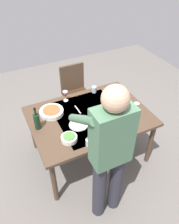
{
  "coord_description": "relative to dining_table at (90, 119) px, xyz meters",
  "views": [
    {
      "loc": [
        0.93,
        1.92,
        2.54
      ],
      "look_at": [
        0.0,
        0.0,
        0.78
      ],
      "focal_mm": 35.66,
      "sensor_mm": 36.0,
      "label": 1
    }
  ],
  "objects": [
    {
      "name": "serving_bowl_pasta",
      "position": [
        0.42,
        -0.23,
        0.1
      ],
      "size": [
        0.3,
        0.3,
        0.07
      ],
      "color": "white",
      "rests_on": "dining_table"
    },
    {
      "name": "chair_near",
      "position": [
        -0.18,
        -0.92,
        -0.14
      ],
      "size": [
        0.4,
        0.4,
        0.91
      ],
      "color": "#352114",
      "rests_on": "ground_plane"
    },
    {
      "name": "ground_plane",
      "position": [
        0.0,
        0.0,
        -0.67
      ],
      "size": [
        6.0,
        6.0,
        0.0
      ],
      "primitive_type": "plane",
      "color": "#66605B"
    },
    {
      "name": "water_cup_near_right",
      "position": [
        -0.28,
        -0.43,
        0.11
      ],
      "size": [
        0.07,
        0.07,
        0.09
      ],
      "primitive_type": "cylinder",
      "color": "silver",
      "rests_on": "dining_table"
    },
    {
      "name": "dinner_plate_near",
      "position": [
        -0.33,
        -0.01,
        0.07
      ],
      "size": [
        0.23,
        0.23,
        0.01
      ],
      "primitive_type": "cylinder",
      "color": "white",
      "rests_on": "dining_table"
    },
    {
      "name": "person_server",
      "position": [
        0.18,
        0.8,
        0.3
      ],
      "size": [
        0.42,
        0.61,
        1.69
      ],
      "color": "#2D2D38",
      "rests_on": "ground_plane"
    },
    {
      "name": "wine_glass_left",
      "position": [
        -0.54,
        0.21,
        0.17
      ],
      "size": [
        0.07,
        0.07,
        0.15
      ],
      "color": "white",
      "rests_on": "dining_table"
    },
    {
      "name": "wine_glass_right",
      "position": [
        0.16,
        -0.42,
        0.17
      ],
      "size": [
        0.07,
        0.07,
        0.15
      ],
      "color": "white",
      "rests_on": "dining_table"
    },
    {
      "name": "water_cup_near_left",
      "position": [
        0.07,
        0.41,
        0.12
      ],
      "size": [
        0.08,
        0.08,
        0.1
      ],
      "primitive_type": "cylinder",
      "color": "silver",
      "rests_on": "dining_table"
    },
    {
      "name": "side_bowl_salad",
      "position": [
        0.39,
        0.29,
        0.1
      ],
      "size": [
        0.18,
        0.18,
        0.07
      ],
      "color": "white",
      "rests_on": "dining_table"
    },
    {
      "name": "dinner_plate_far",
      "position": [
        0.2,
        0.11,
        0.07
      ],
      "size": [
        0.23,
        0.23,
        0.01
      ],
      "primitive_type": "cylinder",
      "color": "white",
      "rests_on": "dining_table"
    },
    {
      "name": "water_cup_far_left",
      "position": [
        0.23,
        0.45,
        0.11
      ],
      "size": [
        0.07,
        0.07,
        0.09
      ],
      "primitive_type": "cylinder",
      "color": "silver",
      "rests_on": "dining_table"
    },
    {
      "name": "table_fork",
      "position": [
        0.09,
        -0.16,
        0.07
      ],
      "size": [
        0.02,
        0.18,
        0.0
      ],
      "primitive_type": "cube",
      "rotation": [
        0.0,
        0.0,
        0.01
      ],
      "color": "silver",
      "rests_on": "dining_table"
    },
    {
      "name": "table_knife",
      "position": [
        -0.46,
        -0.27,
        0.07
      ],
      "size": [
        0.06,
        0.2,
        0.0
      ],
      "primitive_type": "cube",
      "rotation": [
        0.0,
        0.0,
        -0.22
      ],
      "color": "silver",
      "rests_on": "dining_table"
    },
    {
      "name": "dining_table",
      "position": [
        0.0,
        0.0,
        0.0
      ],
      "size": [
        1.48,
        1.07,
        0.73
      ],
      "color": "#4C3828",
      "rests_on": "ground_plane"
    },
    {
      "name": "wine_bottle",
      "position": [
        0.65,
        -0.05,
        0.18
      ],
      "size": [
        0.07,
        0.07,
        0.3
      ],
      "color": "black",
      "rests_on": "dining_table"
    }
  ]
}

